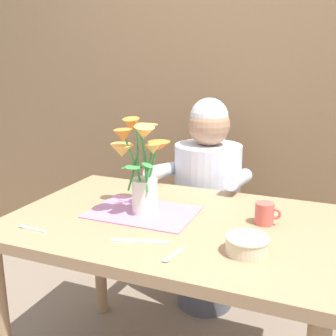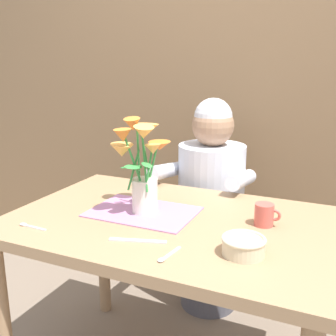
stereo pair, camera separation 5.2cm
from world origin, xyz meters
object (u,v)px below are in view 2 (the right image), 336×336
Objects in this scene: seated_person at (210,209)px; dinner_knife at (138,241)px; flower_vase at (142,164)px; ceramic_bowl at (244,245)px; coffee_cup at (265,215)px.

seated_person is 0.86m from dinner_knife.
flower_vase reaches higher than dinner_knife.
seated_person reaches higher than ceramic_bowl.
coffee_cup reaches higher than ceramic_bowl.
ceramic_bowl reaches higher than dinner_knife.
dinner_knife is 2.04× the size of coffee_cup.
seated_person is 0.89m from ceramic_bowl.
ceramic_bowl is at bearing -8.17° from dinner_knife.
flower_vase is at bearing 97.60° from dinner_knife.
dinner_knife is at bearing -138.81° from coffee_cup.
coffee_cup is (0.38, -0.53, 0.22)m from seated_person.
flower_vase is at bearing 157.18° from ceramic_bowl.
flower_vase reaches higher than ceramic_bowl.
dinner_knife is (-0.33, -0.05, -0.03)m from ceramic_bowl.
coffee_cup is (0.01, 0.25, 0.01)m from ceramic_bowl.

